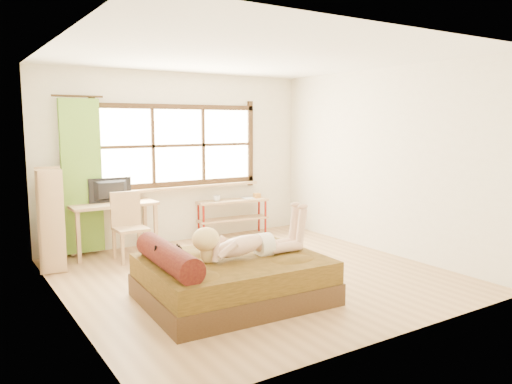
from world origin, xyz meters
TOP-DOWN VIEW (x-y plane):
  - floor at (0.00, 0.00)m, footprint 4.50×4.50m
  - ceiling at (0.00, 0.00)m, footprint 4.50×4.50m
  - wall_back at (0.00, 2.25)m, footprint 4.50×0.00m
  - wall_front at (0.00, -2.25)m, footprint 4.50×0.00m
  - wall_left at (-2.25, 0.00)m, footprint 0.00×4.50m
  - wall_right at (2.25, 0.00)m, footprint 0.00×4.50m
  - window at (0.00, 2.22)m, footprint 2.80×0.16m
  - curtain at (-1.55, 2.13)m, footprint 0.55×0.10m
  - bed at (-0.71, -0.64)m, footprint 1.94×1.59m
  - woman at (-0.51, -0.69)m, footprint 1.33×0.44m
  - kitten at (-1.38, -0.54)m, footprint 0.29×0.13m
  - desk at (-1.17, 1.95)m, footprint 1.22×0.56m
  - monitor at (-1.17, 2.00)m, footprint 0.62×0.08m
  - chair at (-1.07, 1.59)m, footprint 0.43×0.43m
  - pipe_shelf at (0.90, 2.07)m, footprint 1.26×0.44m
  - cup at (0.59, 2.07)m, footprint 0.13×0.13m
  - book at (1.09, 2.07)m, footprint 0.20×0.26m
  - bookshelf at (-2.08, 1.67)m, footprint 0.41×0.62m

SIDE VIEW (x-z plane):
  - floor at x=0.00m, z-range 0.00..0.00m
  - bed at x=-0.71m, z-range -0.10..0.61m
  - pipe_shelf at x=0.90m, z-range 0.10..0.81m
  - chair at x=-1.07m, z-range 0.05..1.00m
  - kitten at x=-1.38m, z-range 0.47..0.69m
  - book at x=1.09m, z-range 0.62..0.64m
  - desk at x=-1.17m, z-range 0.28..1.04m
  - cup at x=0.59m, z-range 0.62..0.71m
  - bookshelf at x=-2.08m, z-range 0.01..1.33m
  - woman at x=-0.51m, z-range 0.47..1.03m
  - monitor at x=-1.17m, z-range 0.76..1.12m
  - curtain at x=-1.55m, z-range 0.05..2.25m
  - wall_back at x=0.00m, z-range -0.90..3.60m
  - wall_front at x=0.00m, z-range -0.90..3.60m
  - wall_left at x=-2.25m, z-range -0.90..3.60m
  - wall_right at x=2.25m, z-range -0.90..3.60m
  - window at x=0.00m, z-range 0.78..2.24m
  - ceiling at x=0.00m, z-range 2.70..2.70m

